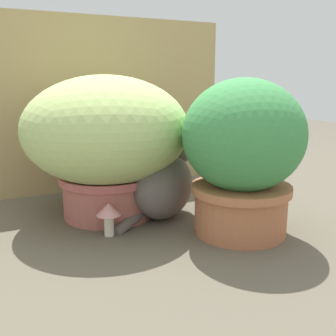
% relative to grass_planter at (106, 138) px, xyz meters
% --- Properties ---
extents(ground_plane, '(6.00, 6.00, 0.00)m').
position_rel_grass_planter_xyz_m(ground_plane, '(0.02, -0.18, -0.27)').
color(ground_plane, brown).
extents(cardboard_backdrop, '(1.24, 0.03, 0.71)m').
position_rel_grass_planter_xyz_m(cardboard_backdrop, '(0.03, 0.36, 0.08)').
color(cardboard_backdrop, tan).
rests_on(cardboard_backdrop, ground).
extents(grass_planter, '(0.55, 0.55, 0.47)m').
position_rel_grass_planter_xyz_m(grass_planter, '(0.00, 0.00, 0.00)').
color(grass_planter, '#AF5F53').
rests_on(grass_planter, ground).
extents(leafy_planter, '(0.36, 0.36, 0.47)m').
position_rel_grass_planter_xyz_m(leafy_planter, '(0.31, -0.34, -0.02)').
color(leafy_planter, '#B16843').
rests_on(leafy_planter, ground).
extents(cat, '(0.38, 0.28, 0.32)m').
position_rel_grass_planter_xyz_m(cat, '(0.17, -0.10, -0.15)').
color(cat, '#625955').
rests_on(cat, ground).
extents(mushroom_ornament_pink, '(0.07, 0.07, 0.10)m').
position_rel_grass_planter_xyz_m(mushroom_ornament_pink, '(-0.06, -0.17, -0.20)').
color(mushroom_ornament_pink, silver).
rests_on(mushroom_ornament_pink, ground).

